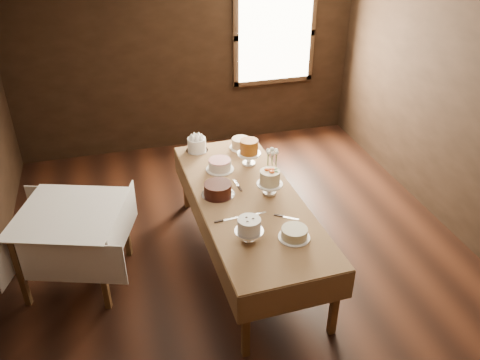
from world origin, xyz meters
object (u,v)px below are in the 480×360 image
(cake_meringue, at_px, (197,145))
(cake_lattice, at_px, (220,165))
(cake_server_b, at_px, (291,218))
(cake_chocolate, at_px, (218,190))
(cake_server_e, at_px, (231,219))
(cake_caramel, at_px, (249,153))
(cake_server_a, at_px, (259,213))
(cake_server_c, at_px, (236,183))
(cake_server_d, at_px, (262,180))
(cake_speckled, at_px, (241,143))
(cake_swirl, at_px, (249,231))
(cake_flowers, at_px, (270,183))
(flower_vase, at_px, (272,171))
(side_table, at_px, (70,221))
(cake_cream, at_px, (294,234))
(display_table, at_px, (248,202))

(cake_meringue, height_order, cake_lattice, cake_meringue)
(cake_server_b, bearing_deg, cake_chocolate, 168.21)
(cake_server_b, bearing_deg, cake_server_e, -160.55)
(cake_caramel, xyz_separation_m, cake_chocolate, (-0.49, -0.54, -0.07))
(cake_server_a, xyz_separation_m, cake_server_c, (-0.06, 0.59, 0.00))
(cake_server_e, bearing_deg, cake_caramel, 58.60)
(cake_server_d, distance_m, cake_server_e, 0.78)
(cake_speckled, bearing_deg, cake_swirl, -103.36)
(cake_chocolate, xyz_separation_m, cake_swirl, (0.09, -0.79, 0.04))
(cake_flowers, height_order, cake_server_d, cake_flowers)
(cake_chocolate, bearing_deg, cake_server_c, 34.09)
(cake_swirl, bearing_deg, flower_vase, 61.11)
(cake_chocolate, bearing_deg, cake_flowers, -12.02)
(cake_chocolate, bearing_deg, cake_lattice, 74.11)
(side_table, xyz_separation_m, cake_server_d, (1.97, 0.10, 0.08))
(cake_meringue, bearing_deg, cake_flowers, -64.48)
(cake_cream, height_order, cake_server_c, cake_cream)
(cake_cream, distance_m, cake_server_e, 0.64)
(cake_server_a, bearing_deg, cake_server_b, -33.11)
(cake_caramel, bearing_deg, display_table, -107.30)
(cake_speckled, xyz_separation_m, cake_caramel, (-0.01, -0.39, 0.07))
(cake_meringue, distance_m, cake_server_a, 1.46)
(cake_chocolate, bearing_deg, display_table, -24.32)
(cake_caramel, bearing_deg, cake_chocolate, -132.27)
(cake_lattice, height_order, cake_caramel, cake_caramel)
(cake_server_a, bearing_deg, display_table, 90.28)
(cake_chocolate, xyz_separation_m, cake_server_c, (0.24, 0.16, -0.06))
(cake_swirl, xyz_separation_m, cake_server_e, (-0.07, 0.35, -0.10))
(display_table, xyz_separation_m, cake_swirl, (-0.19, -0.67, 0.16))
(cake_lattice, bearing_deg, cake_speckled, 50.48)
(display_table, xyz_separation_m, cake_server_d, (0.24, 0.28, 0.06))
(cake_chocolate, bearing_deg, flower_vase, 17.69)
(cake_meringue, bearing_deg, flower_vase, -50.25)
(cake_flowers, height_order, cake_server_e, cake_flowers)
(cake_speckled, distance_m, cake_server_c, 0.81)
(cake_meringue, bearing_deg, cake_caramel, -42.50)
(cake_chocolate, bearing_deg, cake_server_a, -55.05)
(display_table, height_order, flower_vase, flower_vase)
(cake_caramel, relative_size, cake_cream, 0.92)
(cake_lattice, distance_m, cake_server_a, 0.93)
(cake_server_e, bearing_deg, cake_speckled, 64.81)
(cake_server_b, xyz_separation_m, cake_server_d, (-0.05, 0.74, 0.00))
(display_table, height_order, cake_caramel, cake_caramel)
(cake_chocolate, distance_m, cake_flowers, 0.53)
(cake_server_a, bearing_deg, cake_server_c, 92.60)
(flower_vase, bearing_deg, cake_server_a, -118.52)
(cake_server_d, bearing_deg, cake_server_e, 165.69)
(cake_cream, bearing_deg, cake_swirl, 168.88)
(cake_swirl, distance_m, cake_cream, 0.41)
(cake_flowers, height_order, cake_swirl, cake_flowers)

